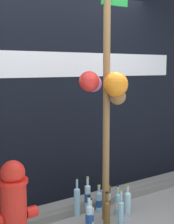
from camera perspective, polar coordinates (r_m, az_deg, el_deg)
building_wall at (r=4.06m, az=-4.71°, el=8.25°), size 10.00×0.21×3.33m
curb_strip at (r=3.95m, az=-0.62°, el=-15.95°), size 8.00×0.12×0.08m
memorial_post at (r=3.40m, az=3.30°, el=8.56°), size 0.53×0.55×2.85m
fire_hydrant at (r=3.01m, az=-12.37°, el=-15.80°), size 0.42×0.25×0.85m
bottle_0 at (r=3.84m, az=5.23°, el=-15.29°), size 0.06×0.06×0.34m
bottle_1 at (r=3.46m, az=0.33°, el=-17.49°), size 0.07×0.07×0.37m
bottle_2 at (r=3.58m, az=0.65°, el=-17.28°), size 0.07×0.07×0.30m
bottle_3 at (r=3.89m, az=6.90°, el=-14.90°), size 0.08×0.08×0.32m
bottle_4 at (r=3.79m, az=-1.71°, el=-14.85°), size 0.07×0.07×0.43m
bottle_5 at (r=3.98m, az=3.48°, el=-13.97°), size 0.08×0.08×0.38m
bottle_6 at (r=3.58m, az=3.41°, el=-16.69°), size 0.07×0.07×0.36m
bottle_7 at (r=3.88m, az=0.09°, el=-14.32°), size 0.07×0.07×0.41m
bottle_8 at (r=3.66m, az=5.78°, el=-16.29°), size 0.06×0.06×0.35m
bottle_9 at (r=3.89m, az=2.04°, el=-14.98°), size 0.07×0.07×0.31m
litter_1 at (r=3.78m, az=6.61°, el=-17.76°), size 0.13×0.09×0.01m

